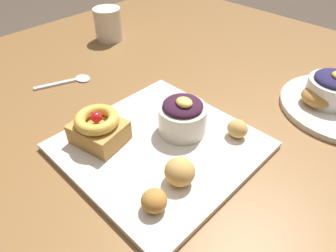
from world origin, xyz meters
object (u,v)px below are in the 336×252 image
object	(u,v)px
berry_ramekin	(182,116)
fritter_back	(154,201)
back_pastry	(319,97)
spoon	(71,81)
fritter_middle	(237,129)
front_plate	(160,146)
back_ramekin	(333,88)
coffee_mug	(108,24)
cake_slice	(98,128)
fritter_front	(180,172)

from	to	relation	value
berry_ramekin	fritter_back	size ratio (longest dim) A/B	2.34
back_pastry	spoon	xyz separation A→B (m)	(-0.45, -0.30, -0.03)
fritter_middle	back_pastry	distance (m)	0.21
front_plate	back_ramekin	size ratio (longest dim) A/B	3.05
back_pastry	spoon	bearing A→B (deg)	-146.87
back_pastry	fritter_back	bearing A→B (deg)	-97.57
coffee_mug	back_pastry	bearing A→B (deg)	8.34
berry_ramekin	back_ramekin	world-z (taller)	berry_ramekin
front_plate	spoon	size ratio (longest dim) A/B	2.49
berry_ramekin	fritter_middle	bearing A→B (deg)	35.52
berry_ramekin	fritter_middle	world-z (taller)	berry_ramekin
berry_ramekin	coffee_mug	xyz separation A→B (m)	(-0.44, 0.17, -0.00)
front_plate	coffee_mug	xyz separation A→B (m)	(-0.44, 0.22, 0.04)
fritter_middle	back_ramekin	size ratio (longest dim) A/B	0.37
coffee_mug	spoon	bearing A→B (deg)	-58.62
front_plate	fritter_back	world-z (taller)	fritter_back
front_plate	berry_ramekin	size ratio (longest dim) A/B	3.50
fritter_middle	back_ramekin	bearing A→B (deg)	72.33
cake_slice	spoon	size ratio (longest dim) A/B	0.81
cake_slice	fritter_back	bearing A→B (deg)	-10.37
front_plate	cake_slice	distance (m)	0.11
fritter_middle	back_pastry	bearing A→B (deg)	73.09
berry_ramekin	cake_slice	bearing A→B (deg)	-125.05
berry_ramekin	front_plate	bearing A→B (deg)	-93.63
berry_ramekin	fritter_middle	xyz separation A→B (m)	(0.08, 0.06, -0.02)
fritter_back	back_pastry	bearing A→B (deg)	82.43
fritter_front	back_ramekin	distance (m)	0.38
fritter_front	fritter_middle	world-z (taller)	fritter_front
cake_slice	berry_ramekin	xyz separation A→B (m)	(0.08, 0.12, 0.00)
back_ramekin	spoon	xyz separation A→B (m)	(-0.47, -0.33, -0.04)
berry_ramekin	back_pastry	size ratio (longest dim) A/B	1.30
fritter_back	back_pastry	world-z (taller)	back_pastry
back_ramekin	back_pastry	size ratio (longest dim) A/B	1.49
fritter_middle	coffee_mug	size ratio (longest dim) A/B	0.42
spoon	coffee_mug	xyz separation A→B (m)	(-0.13, 0.21, 0.04)
fritter_middle	back_pastry	world-z (taller)	back_pastry
berry_ramekin	fritter_front	bearing A→B (deg)	-49.46
spoon	fritter_middle	bearing A→B (deg)	-55.73
fritter_front	back_ramekin	size ratio (longest dim) A/B	0.47
spoon	back_pastry	bearing A→B (deg)	-36.61
fritter_middle	spoon	xyz separation A→B (m)	(-0.39, -0.10, -0.03)
spoon	coffee_mug	bearing A→B (deg)	51.64
back_pastry	spoon	world-z (taller)	back_pastry
fritter_middle	fritter_back	distance (m)	0.21
fritter_middle	coffee_mug	bearing A→B (deg)	167.83
cake_slice	back_pastry	distance (m)	0.44
fritter_front	berry_ramekin	bearing A→B (deg)	130.54
berry_ramekin	back_ramekin	bearing A→B (deg)	61.81
fritter_back	back_pastry	size ratio (longest dim) A/B	0.55
cake_slice	back_pastry	size ratio (longest dim) A/B	1.48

